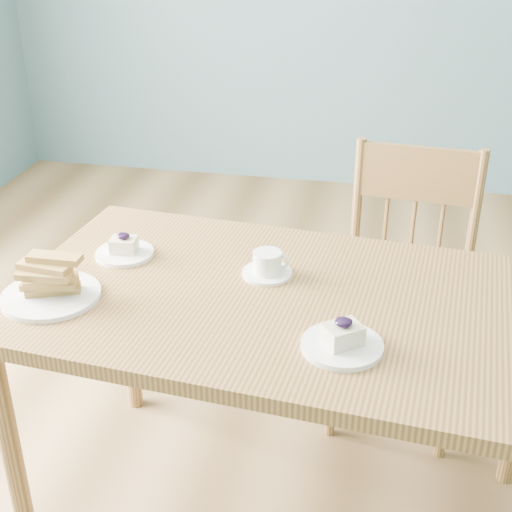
% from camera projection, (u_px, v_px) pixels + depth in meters
% --- Properties ---
extents(room, '(5.01, 5.01, 2.71)m').
position_uv_depth(room, '(469.00, 33.00, 1.59)').
color(room, '#987447').
rests_on(room, ground).
extents(dining_table, '(1.44, 0.91, 0.74)m').
position_uv_depth(dining_table, '(286.00, 322.00, 1.79)').
color(dining_table, '#A0743C').
rests_on(dining_table, ground).
extents(dining_chair, '(0.46, 0.44, 0.92)m').
position_uv_depth(dining_chair, '(404.00, 289.00, 2.33)').
color(dining_chair, '#A0743C').
rests_on(dining_chair, ground).
extents(cheesecake_plate_near, '(0.18, 0.18, 0.08)m').
position_uv_depth(cheesecake_plate_near, '(342.00, 341.00, 1.56)').
color(cheesecake_plate_near, white).
rests_on(cheesecake_plate_near, dining_table).
extents(cheesecake_plate_far, '(0.16, 0.16, 0.07)m').
position_uv_depth(cheesecake_plate_far, '(124.00, 250.00, 1.96)').
color(cheesecake_plate_far, white).
rests_on(cheesecake_plate_far, dining_table).
extents(coffee_cup, '(0.13, 0.13, 0.07)m').
position_uv_depth(coffee_cup, '(268.00, 265.00, 1.85)').
color(coffee_cup, white).
rests_on(coffee_cup, dining_table).
extents(biscotti_plate, '(0.24, 0.24, 0.11)m').
position_uv_depth(biscotti_plate, '(50.00, 285.00, 1.74)').
color(biscotti_plate, white).
rests_on(biscotti_plate, dining_table).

